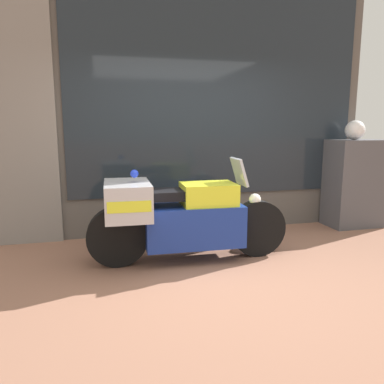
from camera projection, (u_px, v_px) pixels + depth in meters
name	position (u px, v px, depth m)	size (l,w,h in m)	color
ground_plane	(229.00, 279.00, 3.77)	(60.00, 60.00, 0.00)	#8E604C
shop_building	(156.00, 94.00, 5.24)	(5.41, 0.55, 3.91)	#56514C
window_display	(210.00, 196.00, 5.72)	(3.99, 0.30, 1.97)	slate
paramedic_motorcycle	(177.00, 215.00, 4.18)	(2.29, 0.78, 1.17)	black
utility_cabinet	(356.00, 183.00, 5.72)	(0.85, 0.52, 1.32)	#4C4C51
white_helmet	(355.00, 130.00, 5.53)	(0.29, 0.29, 0.29)	white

